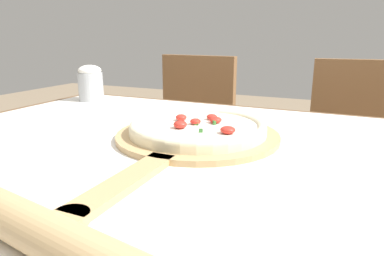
% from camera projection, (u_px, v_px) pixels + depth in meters
% --- Properties ---
extents(dining_table, '(1.30, 1.02, 0.74)m').
position_uv_depth(dining_table, '(172.00, 198.00, 0.70)').
color(dining_table, brown).
rests_on(dining_table, ground_plane).
extents(towel_cloth, '(1.22, 0.94, 0.00)m').
position_uv_depth(towel_cloth, '(171.00, 151.00, 0.67)').
color(towel_cloth, silver).
rests_on(towel_cloth, dining_table).
extents(pizza_peel, '(0.35, 0.59, 0.01)m').
position_uv_depth(pizza_peel, '(193.00, 139.00, 0.73)').
color(pizza_peel, tan).
rests_on(pizza_peel, towel_cloth).
extents(pizza, '(0.30, 0.30, 0.04)m').
position_uv_depth(pizza, '(198.00, 127.00, 0.74)').
color(pizza, beige).
rests_on(pizza, pizza_peel).
extents(rolling_pin, '(0.46, 0.11, 0.05)m').
position_uv_depth(rolling_pin, '(83.00, 254.00, 0.31)').
color(rolling_pin, tan).
rests_on(rolling_pin, towel_cloth).
extents(chair_left, '(0.43, 0.43, 0.88)m').
position_uv_depth(chair_left, '(189.00, 136.00, 1.63)').
color(chair_left, brown).
rests_on(chair_left, ground_plane).
extents(chair_right, '(0.43, 0.43, 0.88)m').
position_uv_depth(chair_right, '(357.00, 157.00, 1.34)').
color(chair_right, brown).
rests_on(chair_right, ground_plane).
extents(flour_cup, '(0.08, 0.08, 0.12)m').
position_uv_depth(flour_cup, '(91.00, 83.00, 1.18)').
color(flour_cup, '#B2B7BC').
rests_on(flour_cup, towel_cloth).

